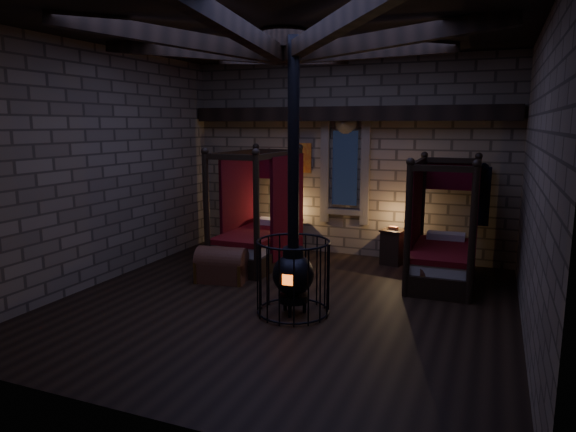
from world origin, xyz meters
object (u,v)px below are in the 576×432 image
at_px(bed_left, 259,236).
at_px(trunk_right, 441,276).
at_px(stove, 293,271).
at_px(trunk_left, 222,266).
at_px(bed_right, 443,252).

distance_m(bed_left, trunk_right, 3.75).
xyz_separation_m(bed_left, stove, (1.72, -2.44, 0.09)).
bearing_deg(bed_left, stove, -53.73).
distance_m(trunk_left, stove, 2.10).
xyz_separation_m(bed_right, trunk_left, (-3.73, -1.51, -0.25)).
height_order(bed_left, stove, stove).
distance_m(bed_left, bed_right, 3.65).
bearing_deg(trunk_right, bed_left, 146.99).
height_order(trunk_left, stove, stove).
relative_size(bed_left, stove, 0.57).
relative_size(trunk_left, stove, 0.24).
height_order(bed_left, bed_right, bed_left).
relative_size(bed_left, trunk_left, 2.38).
height_order(trunk_right, stove, stove).
relative_size(bed_right, trunk_left, 2.28).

